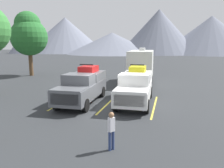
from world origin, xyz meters
The scene contains 10 objects.
ground_plane centered at (0.00, 0.00, 0.00)m, with size 240.00×240.00×0.00m, color #2D3033.
pickup_truck_a centered at (-1.86, 0.76, 1.20)m, with size 2.36×5.89×2.66m.
pickup_truck_b centered at (1.82, 1.46, 1.21)m, with size 2.36×5.91×2.67m.
lot_stripe_a centered at (-3.22, 0.86, 0.00)m, with size 0.12×5.50×0.01m, color gold.
lot_stripe_b centered at (0.00, 0.86, 0.00)m, with size 0.12×5.50×0.01m, color gold.
lot_stripe_c centered at (3.22, 0.86, 0.00)m, with size 0.12×5.50×0.01m, color gold.
camper_trailer_a centered at (1.17, 9.58, 1.96)m, with size 2.70×7.32×3.72m.
person_a centered at (1.99, -5.80, 0.90)m, with size 0.28×0.29×1.56m.
tree_b centered at (-13.56, 11.42, 5.35)m, with size 4.66×4.66×8.22m.
mountain_ridge centered at (0.27, 80.39, 7.15)m, with size 139.66×47.59×17.98m.
Camera 1 is at (4.06, -13.58, 4.15)m, focal length 35.06 mm.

